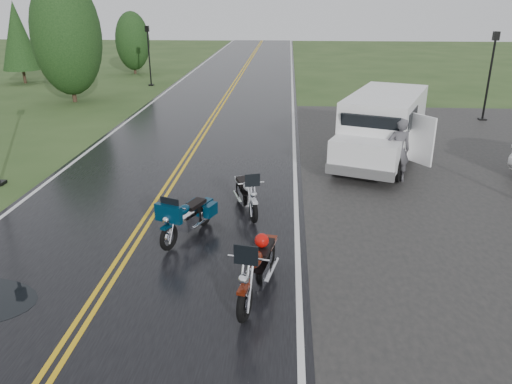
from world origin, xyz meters
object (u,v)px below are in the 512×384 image
motorcycle_silver (253,202)px  lamp_post_far_left (149,56)px  motorcycle_red (244,289)px  person_at_van (398,151)px  motorcycle_teal (168,227)px  van_white (340,139)px  lamp_post_far_right (489,77)px

motorcycle_silver → lamp_post_far_left: bearing=93.4°
motorcycle_red → motorcycle_silver: (-0.12, 4.07, -0.07)m
person_at_van → motorcycle_teal: bearing=31.8°
motorcycle_teal → van_white: size_ratio=0.35×
lamp_post_far_left → lamp_post_far_right: lamp_post_far_right is taller
lamp_post_far_right → person_at_van: bearing=-123.2°
motorcycle_red → motorcycle_silver: size_ratio=1.12×
van_white → lamp_post_far_right: (7.37, 8.01, 0.83)m
van_white → lamp_post_far_left: (-10.51, 16.76, 0.69)m
van_white → lamp_post_far_left: 19.80m
motorcycle_teal → person_at_van: size_ratio=1.04×
motorcycle_silver → van_white: 4.75m
motorcycle_teal → lamp_post_far_left: (-6.27, 22.35, 1.26)m
person_at_van → lamp_post_far_right: (5.67, 8.65, 1.01)m
motorcycle_teal → van_white: 7.04m
person_at_van → lamp_post_far_right: size_ratio=0.49×
motorcycle_red → lamp_post_far_left: lamp_post_far_left is taller
motorcycle_red → lamp_post_far_right: size_ratio=0.59×
van_white → motorcycle_red: bearing=-85.0°
lamp_post_far_left → motorcycle_teal: bearing=-74.3°
motorcycle_red → person_at_van: (4.05, 7.45, 0.30)m
motorcycle_silver → lamp_post_far_left: size_ratio=0.56×
motorcycle_teal → lamp_post_far_left: bearing=128.0°
motorcycle_silver → lamp_post_far_left: 22.33m
van_white → lamp_post_far_left: size_ratio=1.60×
motorcycle_teal → person_at_van: (5.95, 4.95, 0.38)m
motorcycle_silver → lamp_post_far_left: (-8.04, 20.79, 1.25)m
motorcycle_red → person_at_van: person_at_van is taller
lamp_post_far_left → lamp_post_far_right: (17.88, -8.75, 0.13)m
lamp_post_far_right → motorcycle_red: bearing=-121.1°
motorcycle_teal → lamp_post_far_left: 23.25m
motorcycle_teal → motorcycle_silver: 2.37m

